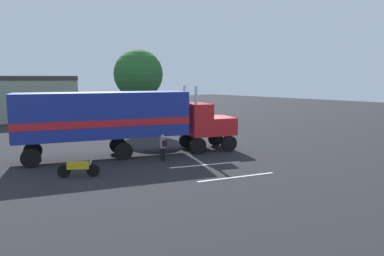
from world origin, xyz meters
name	(u,v)px	position (x,y,z in m)	size (l,w,h in m)	color
ground_plane	(213,147)	(0.00, 0.00, 0.00)	(120.00, 120.00, 0.00)	#232326
lane_stripe_near	(206,165)	(-4.16, -3.50, 0.01)	(4.40, 0.16, 0.01)	silver
lane_stripe_mid	(237,177)	(-4.79, -6.42, 0.01)	(4.40, 0.16, 0.01)	silver
semi_truck	(122,117)	(-6.53, 1.81, 2.52)	(14.09, 7.46, 4.50)	red
person_bystander	(163,147)	(-5.45, -1.09, 0.89)	(0.34, 0.45, 1.63)	black
motorcycle	(79,168)	(-10.79, -1.01, 0.48)	(1.78, 1.30, 1.12)	black
tree_left	(138,74)	(0.38, 10.20, 5.36)	(4.58, 4.58, 7.67)	brown
building_backdrop	(0,97)	(-7.31, 27.22, 2.84)	(17.97, 11.75, 5.25)	gray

